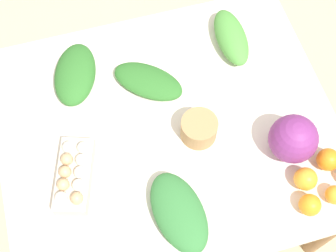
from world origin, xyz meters
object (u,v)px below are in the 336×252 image
(greens_bunch_kale, at_px, (75,74))
(cabbage_purple, at_px, (293,139))
(egg_carton, at_px, (74,175))
(greens_bunch_scallion, at_px, (231,37))
(paper_bag, at_px, (199,129))
(orange_1, at_px, (310,205))
(greens_bunch_chard, at_px, (179,212))
(greens_bunch_dandelion, at_px, (148,81))
(orange_3, at_px, (306,179))
(orange_0, at_px, (335,195))
(orange_5, at_px, (328,160))

(greens_bunch_kale, bearing_deg, cabbage_purple, 143.85)
(egg_carton, bearing_deg, greens_bunch_scallion, -42.54)
(paper_bag, xyz_separation_m, orange_1, (-0.28, 0.38, -0.01))
(cabbage_purple, height_order, greens_bunch_chard, cabbage_purple)
(greens_bunch_dandelion, relative_size, orange_3, 3.46)
(greens_bunch_dandelion, bearing_deg, greens_bunch_chard, 86.41)
(cabbage_purple, xyz_separation_m, orange_0, (-0.08, 0.22, -0.05))
(orange_5, bearing_deg, cabbage_purple, -40.82)
(greens_bunch_chard, height_order, orange_0, greens_bunch_chard)
(greens_bunch_chard, xyz_separation_m, orange_0, (-0.54, 0.09, -0.01))
(cabbage_purple, relative_size, orange_5, 2.13)
(egg_carton, distance_m, orange_1, 0.82)
(greens_bunch_dandelion, relative_size, orange_1, 3.71)
(orange_1, relative_size, orange_3, 0.93)
(greens_bunch_dandelion, bearing_deg, egg_carton, 41.34)
(orange_1, bearing_deg, greens_bunch_dandelion, -57.41)
(orange_1, bearing_deg, paper_bag, -53.38)
(orange_1, bearing_deg, orange_3, -103.64)
(orange_5, bearing_deg, greens_bunch_chard, 3.97)
(greens_bunch_scallion, bearing_deg, orange_5, 104.72)
(egg_carton, distance_m, paper_bag, 0.48)
(cabbage_purple, height_order, orange_0, cabbage_purple)
(greens_bunch_dandelion, relative_size, orange_0, 4.27)
(egg_carton, distance_m, greens_bunch_kale, 0.42)
(cabbage_purple, bearing_deg, orange_3, 90.37)
(cabbage_purple, height_order, greens_bunch_dandelion, cabbage_purple)
(greens_bunch_scallion, bearing_deg, greens_bunch_chard, 57.31)
(cabbage_purple, relative_size, orange_3, 2.14)
(greens_bunch_chard, bearing_deg, orange_0, 170.94)
(greens_bunch_kale, bearing_deg, orange_0, 136.82)
(egg_carton, height_order, orange_3, egg_carton)
(orange_5, bearing_deg, greens_bunch_dandelion, -43.01)
(greens_bunch_kale, relative_size, orange_3, 3.43)
(orange_0, bearing_deg, paper_bag, -43.93)
(greens_bunch_scallion, bearing_deg, orange_3, 94.51)
(orange_1, bearing_deg, greens_bunch_chard, -12.41)
(orange_0, height_order, orange_1, orange_1)
(cabbage_purple, distance_m, egg_carton, 0.78)
(egg_carton, relative_size, orange_5, 3.57)
(greens_bunch_chard, bearing_deg, greens_bunch_scallion, -122.69)
(orange_0, bearing_deg, orange_3, -45.65)
(greens_bunch_chard, bearing_deg, egg_carton, -35.94)
(orange_0, bearing_deg, cabbage_purple, -70.13)
(greens_bunch_kale, relative_size, orange_1, 3.68)
(egg_carton, bearing_deg, orange_3, -88.82)
(greens_bunch_scallion, height_order, orange_0, greens_bunch_scallion)
(greens_bunch_chard, bearing_deg, paper_bag, -119.69)
(egg_carton, height_order, paper_bag, egg_carton)
(egg_carton, relative_size, greens_bunch_kale, 1.04)
(egg_carton, bearing_deg, greens_bunch_chard, -107.89)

